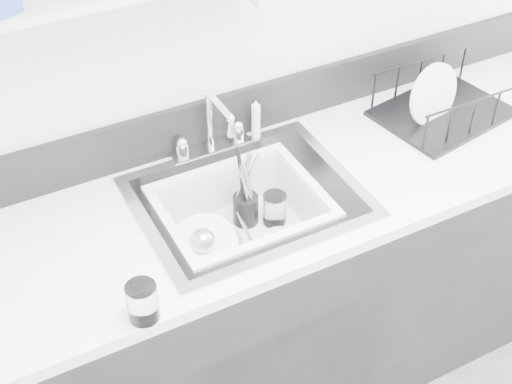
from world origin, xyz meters
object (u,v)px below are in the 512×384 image
wash_tub (242,222)px  dish_rack (445,96)px  sink (248,221)px  counter_run (249,302)px

wash_tub → dish_rack: 0.82m
wash_tub → sink: bearing=20.3°
sink → dish_rack: dish_rack is taller
wash_tub → dish_rack: bearing=6.2°
wash_tub → dish_rack: dish_rack is taller
counter_run → wash_tub: size_ratio=6.80×
dish_rack → sink: bearing=176.3°
sink → dish_rack: size_ratio=1.52×
wash_tub → dish_rack: (0.80, 0.09, 0.15)m
counter_run → dish_rack: size_ratio=7.61×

